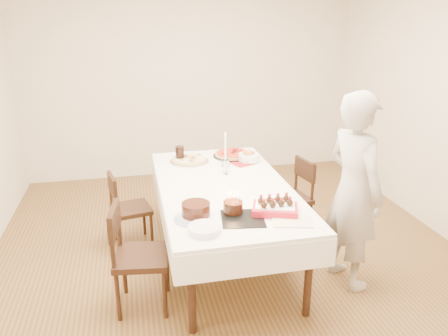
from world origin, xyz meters
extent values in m
plane|color=#553A1D|center=(0.00, 0.00, 0.00)|extent=(5.00, 5.00, 0.00)
cube|color=beige|center=(0.00, 2.50, 1.35)|extent=(4.50, 0.04, 2.70)
cube|color=beige|center=(0.00, -2.50, 1.35)|extent=(4.50, 0.04, 2.70)
cube|color=white|center=(-0.07, 0.04, 0.38)|extent=(1.88, 2.42, 0.75)
imported|color=#BCB6B2|center=(0.89, -0.51, 0.83)|extent=(0.52, 0.68, 1.66)
cylinder|color=beige|center=(-0.28, 0.75, 0.77)|extent=(0.43, 0.43, 0.04)
cylinder|color=red|center=(0.20, 0.84, 0.77)|extent=(0.53, 0.53, 0.04)
cube|color=#B21E1E|center=(0.24, 0.58, 0.75)|extent=(0.27, 0.27, 0.01)
cylinder|color=white|center=(0.32, 0.64, 0.79)|extent=(0.28, 0.28, 0.07)
cylinder|color=white|center=(0.05, 0.55, 0.93)|extent=(0.08, 0.08, 0.35)
cylinder|color=black|center=(-0.38, 0.77, 0.83)|extent=(0.11, 0.11, 0.16)
cylinder|color=#33150C|center=(-0.42, -0.53, 0.81)|extent=(0.35, 0.35, 0.11)
cube|color=black|center=(-0.08, -0.65, 0.75)|extent=(0.36, 0.36, 0.01)
cylinder|color=#33160E|center=(-0.13, -0.54, 0.84)|extent=(0.17, 0.17, 0.15)
cube|color=beige|center=(0.26, -0.78, 0.75)|extent=(0.33, 0.26, 0.02)
cylinder|color=white|center=(-0.39, -0.79, 0.77)|extent=(0.26, 0.26, 0.05)
cylinder|color=white|center=(-0.44, -0.58, 0.76)|extent=(0.38, 0.38, 0.01)
camera|label=1|loc=(-0.85, -3.49, 2.20)|focal=35.00mm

